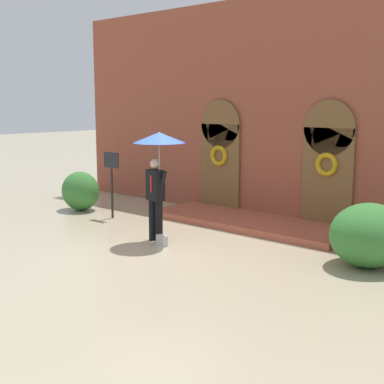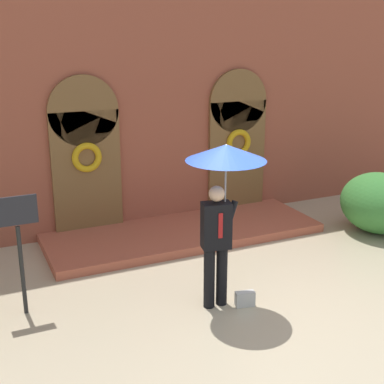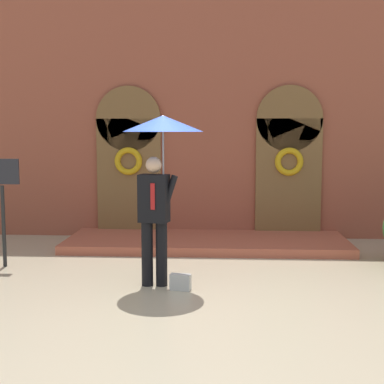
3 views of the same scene
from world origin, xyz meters
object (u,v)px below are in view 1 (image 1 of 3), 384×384
at_px(sign_post, 112,174).
at_px(shrub_left, 80,191).
at_px(handbag, 162,241).
at_px(shrub_right, 369,235).
at_px(person_with_umbrella, 158,154).

bearing_deg(sign_post, shrub_left, 176.36).
relative_size(handbag, shrub_right, 0.18).
relative_size(handbag, shrub_left, 0.24).
distance_m(person_with_umbrella, handbag, 1.84).
bearing_deg(shrub_right, person_with_umbrella, -162.53).
distance_m(sign_post, shrub_left, 1.59).
bearing_deg(person_with_umbrella, handbag, -35.47).
xyz_separation_m(shrub_left, shrub_right, (8.20, 0.29, 0.04)).
xyz_separation_m(sign_post, shrub_right, (6.74, 0.38, -0.58)).
relative_size(shrub_left, shrub_right, 0.74).
xyz_separation_m(handbag, shrub_left, (-4.37, 1.21, 0.43)).
distance_m(handbag, shrub_left, 4.55).
relative_size(sign_post, shrub_right, 1.10).
bearing_deg(handbag, sign_post, 170.70).
height_order(sign_post, shrub_left, sign_post).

